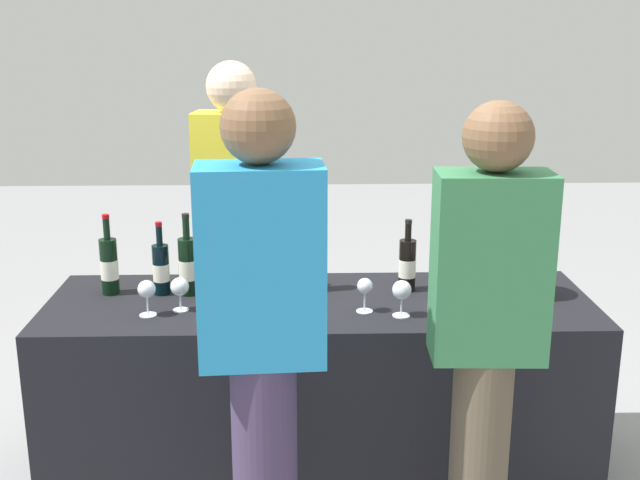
{
  "coord_description": "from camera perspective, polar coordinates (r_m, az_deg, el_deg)",
  "views": [
    {
      "loc": [
        -0.09,
        -2.98,
        1.83
      ],
      "look_at": [
        0.0,
        0.0,
        1.0
      ],
      "focal_mm": 44.58,
      "sensor_mm": 36.0,
      "label": 1
    }
  ],
  "objects": [
    {
      "name": "wine_glass_4",
      "position": [
        3.12,
        10.07,
        -2.95
      ],
      "size": [
        0.07,
        0.07,
        0.14
      ],
      "color": "silver",
      "rests_on": "tasting_table"
    },
    {
      "name": "wine_bottle_3",
      "position": [
        3.29,
        -7.29,
        -1.78
      ],
      "size": [
        0.07,
        0.07,
        0.3
      ],
      "color": "black",
      "rests_on": "tasting_table"
    },
    {
      "name": "wine_bottle_6",
      "position": [
        3.27,
        6.28,
        -1.77
      ],
      "size": [
        0.07,
        0.07,
        0.3
      ],
      "color": "black",
      "rests_on": "tasting_table"
    },
    {
      "name": "tasting_table",
      "position": [
        3.32,
        0.0,
        -10.46
      ],
      "size": [
        2.17,
        0.71,
        0.75
      ],
      "primitive_type": "cube",
      "color": "black",
      "rests_on": "ground_plane"
    },
    {
      "name": "wine_glass_3",
      "position": [
        2.99,
        5.89,
        -3.67
      ],
      "size": [
        0.07,
        0.07,
        0.14
      ],
      "color": "silver",
      "rests_on": "tasting_table"
    },
    {
      "name": "wine_bottle_5",
      "position": [
        3.26,
        -0.42,
        -1.75
      ],
      "size": [
        0.07,
        0.07,
        0.31
      ],
      "color": "black",
      "rests_on": "tasting_table"
    },
    {
      "name": "wine_bottle_4",
      "position": [
        3.29,
        -2.91,
        -1.67
      ],
      "size": [
        0.07,
        0.07,
        0.3
      ],
      "color": "black",
      "rests_on": "tasting_table"
    },
    {
      "name": "guest_1",
      "position": [
        2.58,
        11.87,
        -6.31
      ],
      "size": [
        0.36,
        0.21,
        1.6
      ],
      "rotation": [
        0.0,
        0.0,
        -0.04
      ],
      "color": "brown",
      "rests_on": "ground_plane"
    },
    {
      "name": "wine_glass_1",
      "position": [
        3.08,
        -10.03,
        -3.4
      ],
      "size": [
        0.07,
        0.07,
        0.13
      ],
      "color": "silver",
      "rests_on": "tasting_table"
    },
    {
      "name": "wine_glass_0",
      "position": [
        3.05,
        -12.33,
        -3.57
      ],
      "size": [
        0.07,
        0.07,
        0.14
      ],
      "color": "silver",
      "rests_on": "tasting_table"
    },
    {
      "name": "wine_bottle_0",
      "position": [
        3.32,
        -14.9,
        -1.78
      ],
      "size": [
        0.07,
        0.07,
        0.33
      ],
      "color": "black",
      "rests_on": "tasting_table"
    },
    {
      "name": "wine_bottle_7",
      "position": [
        3.28,
        11.2,
        -1.77
      ],
      "size": [
        0.07,
        0.07,
        0.32
      ],
      "color": "black",
      "rests_on": "tasting_table"
    },
    {
      "name": "wine_glass_2",
      "position": [
        3.03,
        3.24,
        -3.45
      ],
      "size": [
        0.06,
        0.06,
        0.13
      ],
      "color": "silver",
      "rests_on": "tasting_table"
    },
    {
      "name": "ice_bucket",
      "position": [
        3.29,
        14.25,
        -2.1
      ],
      "size": [
        0.2,
        0.2,
        0.22
      ],
      "primitive_type": "cylinder",
      "color": "silver",
      "rests_on": "tasting_table"
    },
    {
      "name": "guest_0",
      "position": [
        2.46,
        -4.17,
        -6.74
      ],
      "size": [
        0.39,
        0.23,
        1.65
      ],
      "rotation": [
        0.0,
        0.0,
        0.06
      ],
      "color": "#3F3351",
      "rests_on": "ground_plane"
    },
    {
      "name": "ground_plane",
      "position": [
        3.5,
        0.0,
        -15.99
      ],
      "size": [
        12.0,
        12.0,
        0.0
      ],
      "primitive_type": "plane",
      "color": "gray"
    },
    {
      "name": "wine_bottle_1",
      "position": [
        3.28,
        -11.34,
        -2.03
      ],
      "size": [
        0.07,
        0.07,
        0.3
      ],
      "color": "black",
      "rests_on": "tasting_table"
    },
    {
      "name": "wine_glass_5",
      "position": [
        3.14,
        13.08,
        -3.18
      ],
      "size": [
        0.07,
        0.07,
        0.13
      ],
      "color": "silver",
      "rests_on": "tasting_table"
    },
    {
      "name": "wine_bottle_2",
      "position": [
        3.25,
        -9.47,
        -1.82
      ],
      "size": [
        0.07,
        0.07,
        0.34
      ],
      "color": "black",
      "rests_on": "tasting_table"
    },
    {
      "name": "server_pouring",
      "position": [
        3.64,
        -6.09,
        1.06
      ],
      "size": [
        0.36,
        0.23,
        1.66
      ],
      "rotation": [
        0.0,
        0.0,
        3.03
      ],
      "color": "black",
      "rests_on": "ground_plane"
    }
  ]
}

